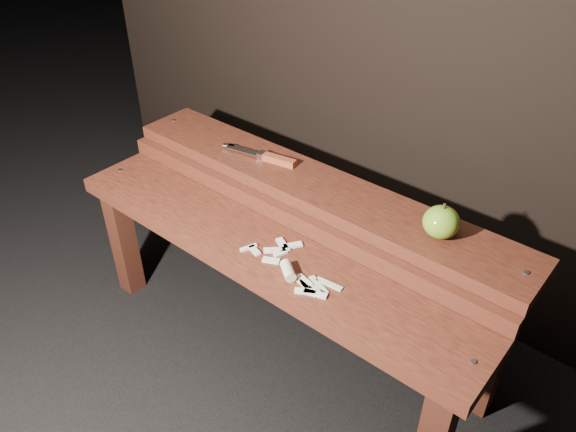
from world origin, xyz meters
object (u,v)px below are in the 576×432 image
Objects in this scene: bench_front_tier at (257,269)px; apple at (441,222)px; bench_rear_tier at (313,209)px; knife at (270,158)px.

apple is at bearing 32.88° from bench_front_tier.
apple is (0.36, 0.00, 0.12)m from bench_rear_tier.
knife is at bearing 124.41° from bench_front_tier.
bench_rear_tier is 0.19m from knife.
knife is (-0.16, 0.01, 0.10)m from bench_rear_tier.
bench_rear_tier is 13.76× the size of apple.
bench_front_tier is 0.33m from knife.
apple reaches higher than bench_front_tier.
bench_front_tier is 0.46m from apple.
bench_rear_tier is at bearing -3.84° from knife.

